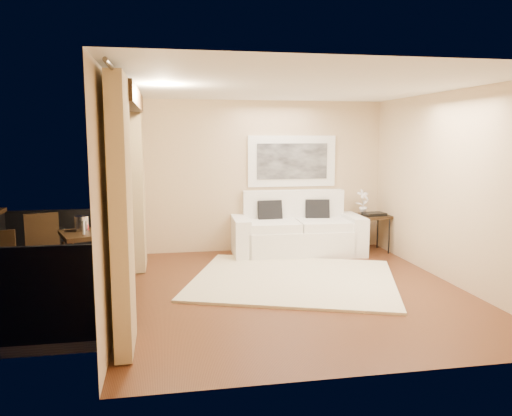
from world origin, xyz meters
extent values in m
plane|color=brown|center=(0.00, 0.00, 0.00)|extent=(5.00, 5.00, 0.00)
plane|color=white|center=(0.00, 0.00, 2.70)|extent=(5.00, 5.00, 0.00)
plane|color=#CCB089|center=(0.00, 2.50, 1.35)|extent=(4.50, 0.00, 4.50)
plane|color=#CCB089|center=(0.00, -2.50, 1.35)|extent=(4.50, 0.00, 4.50)
plane|color=#CCB089|center=(2.25, 0.00, 1.35)|extent=(0.00, 5.00, 5.00)
plane|color=#CCB089|center=(-2.25, 1.85, 1.35)|extent=(0.00, 2.70, 2.70)
plane|color=#CCB089|center=(-2.25, -1.85, 1.35)|extent=(0.00, 2.70, 2.70)
plane|color=#CCB089|center=(-2.25, 0.00, 2.55)|extent=(0.00, 2.40, 2.40)
cube|color=black|center=(-2.13, 0.00, 2.52)|extent=(0.28, 2.40, 0.22)
cube|color=#605B56|center=(-3.15, 0.00, -0.06)|extent=(1.80, 2.60, 0.12)
cube|color=black|center=(-3.15, 1.27, 0.50)|extent=(1.80, 0.06, 1.00)
cube|color=black|center=(-3.15, -1.27, 0.50)|extent=(1.80, 0.06, 1.00)
cube|color=tan|center=(-2.11, 1.55, 1.32)|extent=(0.16, 0.75, 2.62)
cube|color=tan|center=(-2.11, -1.55, 1.32)|extent=(0.16, 0.75, 2.62)
cylinder|color=#4C473F|center=(-2.11, 0.00, 2.63)|extent=(0.04, 4.80, 0.04)
cube|color=white|center=(0.57, 2.47, 1.62)|extent=(1.62, 0.05, 0.92)
cube|color=black|center=(0.57, 2.44, 1.62)|extent=(1.30, 0.02, 0.64)
cube|color=#F6EBC6|center=(0.09, 0.43, 0.02)|extent=(3.51, 3.28, 0.04)
cube|color=white|center=(0.57, 2.02, 0.23)|extent=(1.88, 1.04, 0.46)
cube|color=white|center=(0.58, 2.40, 0.65)|extent=(1.85, 0.31, 0.89)
cube|color=white|center=(-0.44, 2.06, 0.34)|extent=(0.30, 0.99, 0.67)
cube|color=white|center=(1.58, 1.98, 0.34)|extent=(0.30, 0.99, 0.67)
cube|color=white|center=(0.12, 2.00, 0.53)|extent=(0.90, 0.90, 0.15)
cube|color=white|center=(1.01, 1.97, 0.53)|extent=(0.90, 0.90, 0.15)
cube|color=black|center=(0.12, 2.25, 0.72)|extent=(0.44, 0.22, 0.45)
cube|color=black|center=(0.99, 2.22, 0.72)|extent=(0.46, 0.27, 0.45)
cube|color=black|center=(1.93, 2.00, 0.64)|extent=(0.73, 0.73, 0.04)
cylinder|color=black|center=(1.69, 1.76, 0.31)|extent=(0.03, 0.03, 0.62)
cylinder|color=black|center=(2.17, 1.76, 0.31)|extent=(0.03, 0.03, 0.62)
cylinder|color=black|center=(1.69, 2.24, 0.31)|extent=(0.03, 0.03, 0.62)
cylinder|color=black|center=(2.17, 2.24, 0.31)|extent=(0.03, 0.03, 0.62)
cube|color=black|center=(1.96, 1.94, 0.69)|extent=(0.41, 0.33, 0.05)
imported|color=white|center=(1.82, 2.11, 0.89)|extent=(0.27, 0.21, 0.45)
cube|color=black|center=(-2.68, 0.35, 0.80)|extent=(0.90, 0.90, 0.05)
cylinder|color=black|center=(-2.97, 0.06, 0.38)|extent=(0.04, 0.04, 0.77)
cylinder|color=black|center=(-2.40, 0.06, 0.38)|extent=(0.04, 0.04, 0.77)
cylinder|color=black|center=(-2.97, 0.63, 0.38)|extent=(0.04, 0.04, 0.77)
cylinder|color=black|center=(-2.40, 0.63, 0.38)|extent=(0.04, 0.04, 0.77)
cube|color=black|center=(-3.45, 1.00, 0.47)|extent=(0.55, 0.55, 0.05)
cube|color=black|center=(-3.39, 0.81, 0.73)|extent=(0.44, 0.18, 0.58)
cylinder|color=black|center=(-3.33, 1.22, 0.23)|extent=(0.03, 0.03, 0.45)
cylinder|color=black|center=(-3.67, 1.12, 0.23)|extent=(0.03, 0.03, 0.45)
cylinder|color=black|center=(-3.22, 0.88, 0.23)|extent=(0.03, 0.03, 0.45)
cylinder|color=black|center=(-3.56, 0.78, 0.23)|extent=(0.03, 0.03, 0.45)
cylinder|color=black|center=(-3.51, -0.23, 0.21)|extent=(0.03, 0.03, 0.41)
cylinder|color=black|center=(-3.57, 0.09, 0.21)|extent=(0.03, 0.03, 0.41)
cylinder|color=white|center=(-2.80, 0.42, 0.93)|extent=(0.18, 0.18, 0.20)
cylinder|color=red|center=(-2.60, 0.49, 0.86)|extent=(0.06, 0.06, 0.07)
cylinder|color=silver|center=(-2.74, 0.18, 0.92)|extent=(0.04, 0.04, 0.18)
cylinder|color=white|center=(-2.55, 0.28, 0.89)|extent=(0.06, 0.06, 0.12)
cylinder|color=white|center=(-2.54, 0.37, 0.89)|extent=(0.06, 0.06, 0.12)
camera|label=1|loc=(-1.69, -6.35, 2.06)|focal=35.00mm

